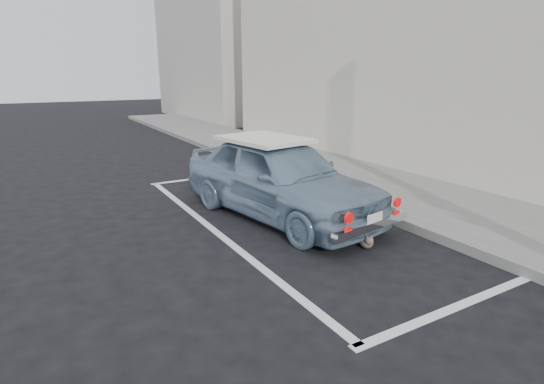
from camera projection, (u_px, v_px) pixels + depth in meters
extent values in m
plane|color=black|center=(391.00, 298.00, 4.82)|extent=(80.00, 80.00, 0.00)
cube|color=slate|center=(436.00, 204.00, 8.01)|extent=(2.80, 40.00, 0.15)
cube|color=beige|center=(471.00, 29.00, 10.28)|extent=(3.50, 18.00, 7.00)
cube|color=black|center=(414.00, 120.00, 10.02)|extent=(0.10, 16.00, 2.40)
cube|color=white|center=(282.00, 7.00, 14.15)|extent=(0.10, 2.00, 1.60)
cube|color=#B6AEA5|center=(214.00, 45.00, 23.45)|extent=(3.50, 10.00, 8.00)
cube|color=silver|center=(458.00, 306.00, 4.64)|extent=(3.00, 0.12, 0.01)
cube|color=silver|center=(212.00, 177.00, 10.47)|extent=(3.00, 0.12, 0.01)
cube|color=silver|center=(214.00, 231.00, 6.87)|extent=(0.12, 7.00, 0.01)
imported|color=#738FA7|center=(279.00, 177.00, 7.43)|extent=(2.34, 4.36, 1.41)
cube|color=white|center=(264.00, 139.00, 7.57)|extent=(1.41, 1.74, 0.07)
cube|color=silver|center=(372.00, 225.00, 6.03)|extent=(1.58, 0.38, 0.12)
cube|color=white|center=(375.00, 219.00, 5.97)|extent=(0.33, 0.08, 0.17)
cylinder|color=red|center=(349.00, 218.00, 5.61)|extent=(0.15, 0.06, 0.15)
cylinder|color=red|center=(397.00, 202.00, 6.28)|extent=(0.15, 0.06, 0.15)
cylinder|color=red|center=(348.00, 231.00, 5.65)|extent=(0.13, 0.06, 0.12)
cylinder|color=red|center=(396.00, 214.00, 6.33)|extent=(0.13, 0.06, 0.12)
ellipsoid|color=#726756|center=(366.00, 241.00, 6.20)|extent=(0.32, 0.37, 0.19)
sphere|color=#726756|center=(369.00, 240.00, 6.04)|extent=(0.12, 0.12, 0.12)
cone|color=#726756|center=(367.00, 236.00, 6.02)|extent=(0.04, 0.04, 0.05)
cone|color=#726756|center=(372.00, 236.00, 6.03)|extent=(0.04, 0.04, 0.05)
cylinder|color=#726756|center=(365.00, 241.00, 6.37)|extent=(0.04, 0.21, 0.03)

